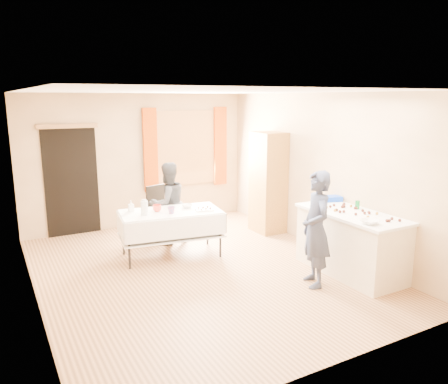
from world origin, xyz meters
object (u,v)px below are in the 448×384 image
chair (161,222)px  girl (316,229)px  party_table (171,229)px  counter (351,243)px  woman (168,203)px  cabinet (268,183)px

chair → girl: 3.24m
party_table → girl: size_ratio=1.08×
counter → party_table: size_ratio=0.97×
woman → girl: bearing=102.8°
woman → chair: bearing=-102.0°
party_table → girl: girl is taller
counter → chair: bearing=121.8°
party_table → woman: 0.70m
counter → chair: size_ratio=1.76×
counter → chair: (-1.82, 2.93, -0.17)m
chair → girl: size_ratio=0.60×
chair → woman: 0.60m
counter → woman: woman is taller
chair → counter: bearing=-74.2°
girl → chair: bearing=-140.7°
chair → girl: girl is taller
cabinet → chair: size_ratio=2.00×
cabinet → counter: 2.33m
cabinet → counter: bearing=-92.5°
cabinet → woman: size_ratio=1.32×
girl → cabinet: bearing=-180.0°
counter → party_table: (-2.03, 1.90, -0.01)m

